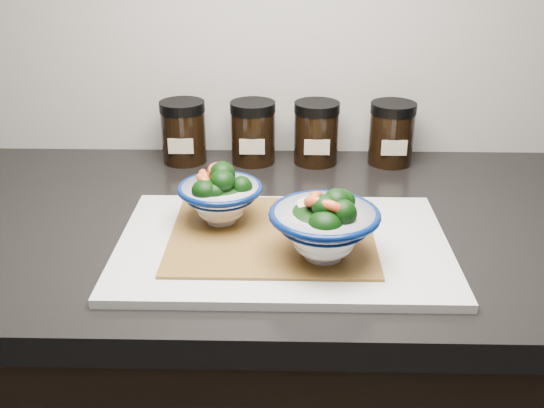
{
  "coord_description": "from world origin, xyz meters",
  "views": [
    {
      "loc": [
        -0.03,
        0.59,
        1.32
      ],
      "look_at": [
        -0.05,
        1.37,
        0.96
      ],
      "focal_mm": 42.0,
      "sensor_mm": 36.0,
      "label": 1
    }
  ],
  "objects_px": {
    "bowl_left": "(220,196)",
    "spice_jar_d": "(392,133)",
    "spice_jar_c": "(316,133)",
    "spice_jar_b": "(253,132)",
    "spice_jar_a": "(184,132)",
    "cutting_board": "(283,245)",
    "bowl_right": "(325,226)"
  },
  "relations": [
    {
      "from": "cutting_board",
      "to": "bowl_right",
      "type": "height_order",
      "value": "bowl_right"
    },
    {
      "from": "cutting_board",
      "to": "bowl_right",
      "type": "xyz_separation_m",
      "value": [
        0.05,
        -0.05,
        0.05
      ]
    },
    {
      "from": "bowl_right",
      "to": "spice_jar_a",
      "type": "bearing_deg",
      "value": 121.79
    },
    {
      "from": "bowl_left",
      "to": "spice_jar_c",
      "type": "xyz_separation_m",
      "value": [
        0.15,
        0.28,
        0.0
      ]
    },
    {
      "from": "bowl_left",
      "to": "spice_jar_c",
      "type": "height_order",
      "value": "spice_jar_c"
    },
    {
      "from": "cutting_board",
      "to": "bowl_left",
      "type": "bearing_deg",
      "value": 149.72
    },
    {
      "from": "spice_jar_a",
      "to": "spice_jar_b",
      "type": "relative_size",
      "value": 1.0
    },
    {
      "from": "bowl_left",
      "to": "spice_jar_b",
      "type": "distance_m",
      "value": 0.28
    },
    {
      "from": "cutting_board",
      "to": "spice_jar_a",
      "type": "bearing_deg",
      "value": 118.84
    },
    {
      "from": "bowl_right",
      "to": "spice_jar_c",
      "type": "relative_size",
      "value": 1.26
    },
    {
      "from": "spice_jar_b",
      "to": "bowl_left",
      "type": "bearing_deg",
      "value": -96.52
    },
    {
      "from": "bowl_left",
      "to": "bowl_right",
      "type": "bearing_deg",
      "value": -35.24
    },
    {
      "from": "bowl_left",
      "to": "spice_jar_a",
      "type": "height_order",
      "value": "spice_jar_a"
    },
    {
      "from": "spice_jar_c",
      "to": "spice_jar_b",
      "type": "bearing_deg",
      "value": 180.0
    },
    {
      "from": "spice_jar_a",
      "to": "spice_jar_d",
      "type": "height_order",
      "value": "same"
    },
    {
      "from": "bowl_left",
      "to": "spice_jar_d",
      "type": "distance_m",
      "value": 0.4
    },
    {
      "from": "bowl_left",
      "to": "bowl_right",
      "type": "height_order",
      "value": "bowl_right"
    },
    {
      "from": "bowl_right",
      "to": "spice_jar_a",
      "type": "height_order",
      "value": "same"
    },
    {
      "from": "bowl_left",
      "to": "spice_jar_a",
      "type": "xyz_separation_m",
      "value": [
        -0.09,
        0.28,
        0.0
      ]
    },
    {
      "from": "cutting_board",
      "to": "spice_jar_c",
      "type": "xyz_separation_m",
      "value": [
        0.06,
        0.33,
        0.05
      ]
    },
    {
      "from": "spice_jar_c",
      "to": "spice_jar_d",
      "type": "bearing_deg",
      "value": 0.0
    },
    {
      "from": "cutting_board",
      "to": "bowl_left",
      "type": "xyz_separation_m",
      "value": [
        -0.09,
        0.05,
        0.05
      ]
    },
    {
      "from": "bowl_right",
      "to": "spice_jar_d",
      "type": "distance_m",
      "value": 0.41
    },
    {
      "from": "cutting_board",
      "to": "spice_jar_a",
      "type": "xyz_separation_m",
      "value": [
        -0.18,
        0.33,
        0.05
      ]
    },
    {
      "from": "spice_jar_c",
      "to": "spice_jar_d",
      "type": "height_order",
      "value": "same"
    },
    {
      "from": "spice_jar_a",
      "to": "spice_jar_b",
      "type": "bearing_deg",
      "value": 0.0
    },
    {
      "from": "bowl_right",
      "to": "spice_jar_c",
      "type": "distance_m",
      "value": 0.38
    },
    {
      "from": "bowl_left",
      "to": "spice_jar_d",
      "type": "bearing_deg",
      "value": 44.87
    },
    {
      "from": "cutting_board",
      "to": "spice_jar_a",
      "type": "height_order",
      "value": "spice_jar_a"
    },
    {
      "from": "bowl_left",
      "to": "spice_jar_d",
      "type": "xyz_separation_m",
      "value": [
        0.28,
        0.28,
        0.0
      ]
    },
    {
      "from": "bowl_left",
      "to": "spice_jar_b",
      "type": "height_order",
      "value": "spice_jar_b"
    },
    {
      "from": "spice_jar_d",
      "to": "spice_jar_c",
      "type": "bearing_deg",
      "value": 180.0
    }
  ]
}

